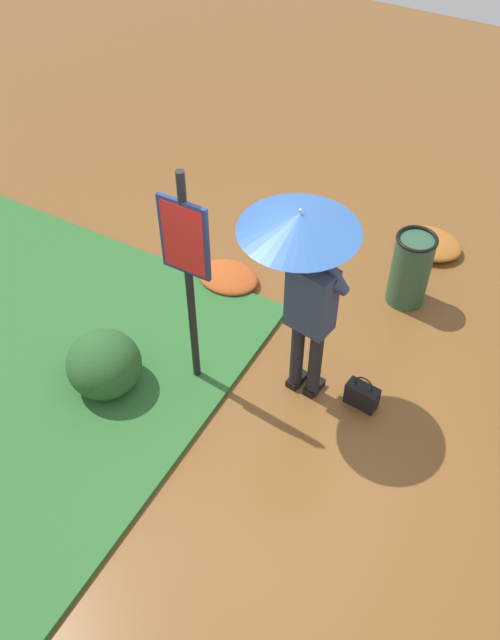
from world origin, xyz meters
name	(u,v)px	position (x,y,z in m)	size (l,w,h in m)	color
ground_plane	(295,390)	(0.00, 0.00, 0.00)	(18.00, 18.00, 0.00)	brown
person_with_umbrella	(305,261)	(0.01, -0.04, 1.55)	(0.96, 0.96, 2.04)	black
info_sign_post	(187,263)	(0.88, 0.32, 1.44)	(0.44, 0.07, 2.30)	black
handbag	(362,395)	(-0.60, -0.15, 0.13)	(0.31, 0.17, 0.37)	black
trash_bin	(411,269)	(-0.46, -1.66, 0.42)	(0.42, 0.42, 0.83)	#2D5138
shrub_cluster	(102,363)	(1.59, 0.79, 0.29)	(0.75, 0.68, 0.62)	#285628
leaf_pile_near_person	(429,243)	(-0.41, -2.57, 0.08)	(0.74, 0.59, 0.16)	#A86023
leaf_pile_by_bench	(228,277)	(1.30, -0.97, 0.07)	(0.67, 0.54, 0.15)	#B74C1E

